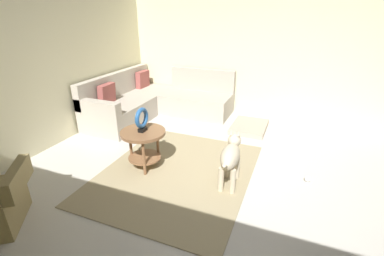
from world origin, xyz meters
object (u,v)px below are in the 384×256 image
Objects in this scene: torus_sculpture at (142,119)px; dog_bed_mat at (249,127)px; dog at (231,157)px; dog_toy_ball at (308,179)px; side_table at (143,140)px; sectional_couch at (156,102)px.

torus_sculpture reaches higher than dog_bed_mat.
dog_bed_mat is 1.83m from dog.
dog_toy_ball is at bearing -77.85° from torus_sculpture.
dog reaches higher than dog_toy_ball.
side_table is at bearing 149.43° from dog_bed_mat.
sectional_couch is 2.65× the size of dog.
sectional_couch is 3.28m from dog_toy_ball.
sectional_couch reaches higher than torus_sculpture.
torus_sculpture is 0.38× the size of dog.
dog is (0.06, -1.18, -0.33)m from torus_sculpture.
side_table reaches higher than dog_toy_ball.
sectional_couch is 27.54× the size of dog_toy_ball.
dog_bed_mat is at bearing -30.57° from side_table.
dog_toy_ball is (0.40, -0.92, -0.34)m from dog.
dog is (0.06, -1.18, -0.04)m from side_table.
dog_toy_ball is (0.45, -2.11, -0.67)m from torus_sculpture.
side_table is 0.71× the size of dog.
dog_bed_mat reaches higher than dog_toy_ball.
dog_toy_ball is at bearing -115.37° from sectional_couch.
dog_bed_mat is at bearing 88.19° from dog.
sectional_couch reaches higher than dog_bed_mat.
dog_toy_ball is (0.45, -2.11, -0.38)m from side_table.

